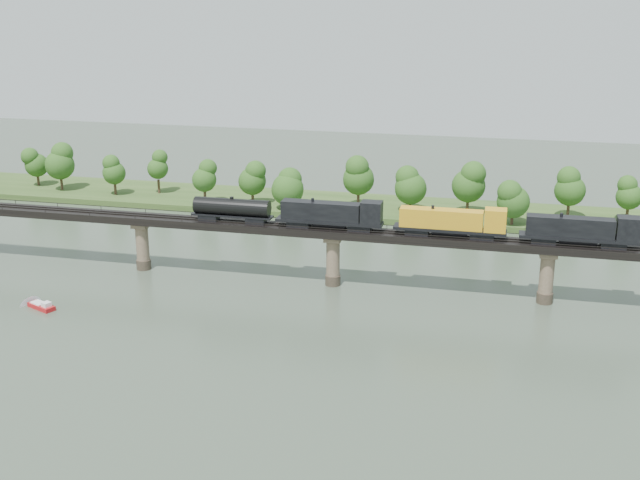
# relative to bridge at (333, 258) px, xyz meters

# --- Properties ---
(ground) EXTENTS (400.00, 400.00, 0.00)m
(ground) POSITION_rel_bridge_xyz_m (0.00, -30.00, -5.46)
(ground) COLOR #344133
(ground) RESTS_ON ground
(far_bank) EXTENTS (300.00, 24.00, 1.60)m
(far_bank) POSITION_rel_bridge_xyz_m (0.00, 55.00, -4.66)
(far_bank) COLOR #304A1D
(far_bank) RESTS_ON ground
(bridge) EXTENTS (236.00, 30.00, 11.50)m
(bridge) POSITION_rel_bridge_xyz_m (0.00, 0.00, 0.00)
(bridge) COLOR #473A2D
(bridge) RESTS_ON ground
(bridge_superstructure) EXTENTS (220.00, 4.90, 0.75)m
(bridge_superstructure) POSITION_rel_bridge_xyz_m (0.00, 0.00, 6.33)
(bridge_superstructure) COLOR black
(bridge_superstructure) RESTS_ON bridge
(far_treeline) EXTENTS (289.06, 17.54, 13.60)m
(far_treeline) POSITION_rel_bridge_xyz_m (-8.21, 50.52, 3.37)
(far_treeline) COLOR #382619
(far_treeline) RESTS_ON far_bank
(freight_train) EXTENTS (83.67, 3.26, 5.76)m
(freight_train) POSITION_rel_bridge_xyz_m (14.62, -0.00, 8.79)
(freight_train) COLOR black
(freight_train) RESTS_ON bridge
(motorboat) EXTENTS (6.08, 4.20, 1.60)m
(motorboat) POSITION_rel_bridge_xyz_m (-48.65, -24.13, -4.91)
(motorboat) COLOR #AB1316
(motorboat) RESTS_ON ground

